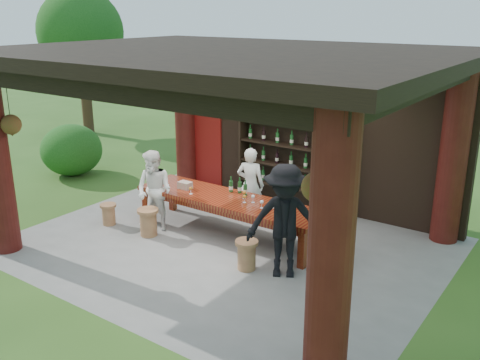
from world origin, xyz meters
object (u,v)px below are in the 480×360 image
Objects in this scene: tasting_table at (229,204)px; host at (250,185)px; guest_woman at (154,191)px; stool_far_left at (109,214)px; stool_near_right at (247,254)px; wine_shelf at (291,157)px; stool_near_left at (148,222)px; guest_man at (285,221)px; napkin_basket at (185,185)px.

tasting_table is 2.50× the size of host.
host is 1.90m from guest_woman.
stool_near_right is at bearing -0.02° from stool_far_left.
wine_shelf is 3.04m from guest_woman.
guest_man is at bearing 2.20° from stool_near_left.
stool_near_left is 2.14m from host.
guest_woman is 6.03× the size of napkin_basket.
napkin_basket is at bearing -119.10° from wine_shelf.
wine_shelf is 5.85× the size of stool_far_left.
napkin_basket is (-1.03, -0.06, 0.18)m from tasting_table.
tasting_table is 0.85m from host.
guest_man is (3.03, -0.22, 0.15)m from guest_woman.
guest_woman is at bearing 170.78° from stool_near_right.
stool_far_left is at bearing 23.39° from host.
guest_man reaches higher than stool_near_right.
guest_woman is at bearing 31.73° from host.
stool_near_left is 1.04m from stool_far_left.
guest_man reaches higher than stool_near_left.
wine_shelf is at bearing 85.98° from tasting_table.
guest_woman is at bearing 110.41° from stool_near_left.
stool_far_left is at bearing -157.19° from tasting_table.
tasting_table is (-0.14, -2.05, -0.47)m from wine_shelf.
guest_man reaches higher than tasting_table.
stool_far_left is at bearing 153.06° from guest_man.
wine_shelf is 3.26m from stool_near_right.
stool_near_right is 0.27× the size of guest_man.
host is at bearing 56.23° from stool_near_left.
stool_near_left is 2.31m from stool_near_right.
wine_shelf reaches higher than host.
wine_shelf is 1.34× the size of guest_man.
stool_near_left is (-1.24, -0.89, -0.36)m from tasting_table.
napkin_basket is (-1.17, -2.11, -0.29)m from wine_shelf.
stool_far_left is at bearing -128.86° from wine_shelf.
tasting_table is 1.48m from stool_near_right.
wine_shelf reaches higher than guest_man.
host is at bearing 41.83° from guest_woman.
guest_woman reaches higher than stool_near_left.
wine_shelf is at bearing 51.14° from stool_far_left.
napkin_basket reaches higher than stool_far_left.
napkin_basket is (1.25, 0.90, 0.59)m from stool_far_left.
stool_far_left is 1.65× the size of napkin_basket.
stool_near_left is 0.35× the size of host.
napkin_basket is (-2.09, 0.90, 0.55)m from stool_near_right.
guest_woman is (-1.28, -1.41, 0.02)m from host.
guest_woman is at bearing 146.42° from guest_man.
stool_near_right is at bearing 106.55° from host.
stool_near_right is 0.33× the size of host.
guest_woman reaches higher than stool_near_right.
wine_shelf is 3.36m from stool_near_left.
napkin_basket is (-0.95, -0.90, 0.06)m from host.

